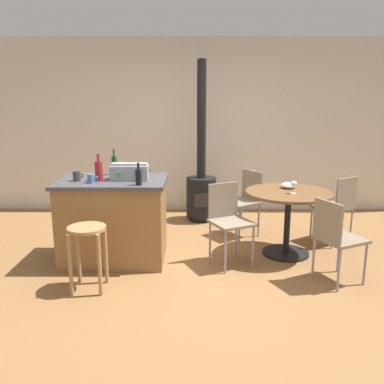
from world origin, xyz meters
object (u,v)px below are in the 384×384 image
(bottle_0, at_px, (139,176))
(cup_2, at_px, (92,178))
(dining_table, at_px, (288,207))
(cup_1, at_px, (144,171))
(folding_chair_far, at_px, (245,198))
(wine_glass, at_px, (294,184))
(serving_bowl, at_px, (289,185))
(folding_chair_left, at_px, (229,217))
(wood_stove, at_px, (201,184))
(wooden_stool, at_px, (88,242))
(bottle_2, at_px, (115,165))
(folding_chair_near, at_px, (338,204))
(bottle_1, at_px, (99,170))
(folding_chair_right, at_px, (336,235))
(cup_0, at_px, (77,176))
(kitchen_island, at_px, (114,220))
(toolbox, at_px, (130,172))

(bottle_0, bearing_deg, cup_2, 168.16)
(dining_table, xyz_separation_m, cup_1, (-1.65, 0.11, 0.40))
(folding_chair_far, height_order, cup_2, cup_2)
(wine_glass, bearing_deg, serving_bowl, 88.03)
(folding_chair_left, distance_m, wood_stove, 1.66)
(wooden_stool, bearing_deg, bottle_2, 85.73)
(bottle_0, relative_size, wine_glass, 1.59)
(dining_table, bearing_deg, folding_chair_near, 27.35)
(folding_chair_far, bearing_deg, wood_stove, 129.54)
(bottle_2, bearing_deg, bottle_0, -58.52)
(folding_chair_left, xyz_separation_m, serving_bowl, (0.74, 0.43, 0.26))
(folding_chair_far, distance_m, bottle_1, 1.99)
(folding_chair_left, xyz_separation_m, bottle_0, (-0.94, -0.19, 0.48))
(folding_chair_near, relative_size, folding_chair_left, 0.98)
(folding_chair_right, bearing_deg, cup_2, 170.42)
(dining_table, relative_size, folding_chair_right, 1.16)
(folding_chair_right, relative_size, wood_stove, 0.37)
(folding_chair_far, bearing_deg, dining_table, -59.30)
(folding_chair_left, xyz_separation_m, wood_stove, (-0.27, 1.63, 0.02))
(folding_chair_left, xyz_separation_m, bottle_1, (-1.39, 0.03, 0.50))
(folding_chair_right, height_order, cup_0, cup_0)
(cup_2, height_order, wine_glass, cup_2)
(bottle_0, relative_size, serving_bowl, 1.27)
(folding_chair_near, xyz_separation_m, cup_0, (-3.02, -0.61, 0.47))
(folding_chair_far, distance_m, wood_stove, 0.89)
(bottle_1, relative_size, wine_glass, 1.99)
(folding_chair_left, relative_size, folding_chair_right, 1.04)
(wooden_stool, relative_size, wine_glass, 4.34)
(bottle_2, bearing_deg, cup_1, -2.93)
(serving_bowl, bearing_deg, wooden_stool, -152.96)
(kitchen_island, height_order, serving_bowl, kitchen_island)
(dining_table, bearing_deg, folding_chair_left, -159.64)
(folding_chair_near, height_order, serving_bowl, folding_chair_near)
(serving_bowl, bearing_deg, wine_glass, -91.97)
(kitchen_island, height_order, bottle_2, bottle_2)
(wooden_stool, height_order, cup_1, cup_1)
(wooden_stool, bearing_deg, wood_stove, 64.19)
(dining_table, xyz_separation_m, folding_chair_far, (-0.41, 0.69, -0.07))
(wooden_stool, height_order, folding_chair_left, folding_chair_left)
(folding_chair_left, bearing_deg, toolbox, 175.12)
(wine_glass, bearing_deg, cup_1, 172.77)
(dining_table, bearing_deg, folding_chair_right, -69.05)
(wooden_stool, relative_size, cup_0, 5.49)
(kitchen_island, distance_m, bottle_1, 0.59)
(wooden_stool, distance_m, bottle_1, 0.88)
(folding_chair_left, distance_m, wine_glass, 0.82)
(wood_stove, height_order, wine_glass, wood_stove)
(cup_2, bearing_deg, folding_chair_far, 30.82)
(kitchen_island, xyz_separation_m, bottle_2, (-0.03, 0.29, 0.57))
(folding_chair_right, distance_m, cup_1, 2.18)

